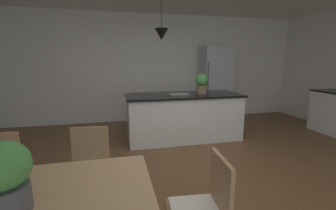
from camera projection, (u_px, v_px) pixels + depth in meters
name	position (u px, v px, depth m)	size (l,w,h in m)	color
ground_plane	(189.00, 180.00, 3.01)	(10.00, 8.40, 0.04)	brown
wall_back_kitchen	(150.00, 69.00, 5.86)	(10.00, 0.12, 2.70)	white
chair_far_right	(89.00, 168.00, 2.27)	(0.44, 0.44, 0.87)	#A87F56
chair_kitchen_end	(203.00, 210.00, 1.64)	(0.43, 0.43, 0.87)	#A87F56
kitchen_island	(183.00, 116.00, 4.51)	(2.25, 0.91, 0.91)	silver
refrigerator	(215.00, 84.00, 5.92)	(0.75, 0.67, 1.90)	#B2B5B7
pendant_over_island_main	(161.00, 34.00, 4.11)	(0.24, 0.24, 0.78)	black
potted_plant_on_island	(202.00, 83.00, 4.46)	(0.26, 0.26, 0.40)	#8C664C
potted_plant_on_table	(5.00, 176.00, 1.20)	(0.27, 0.27, 0.41)	#4C4C51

